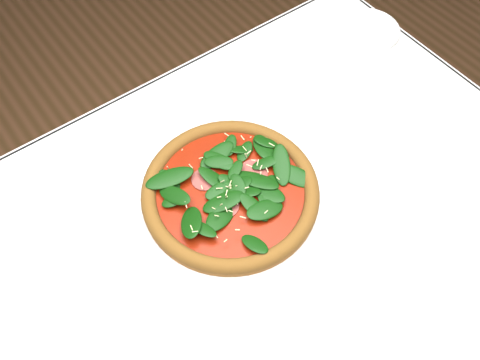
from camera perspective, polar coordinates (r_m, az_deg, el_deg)
dining_table at (r=0.94m, az=-0.83°, el=-10.89°), size 1.21×0.81×0.75m
plate at (r=0.90m, az=-1.02°, el=-1.78°), size 0.34×0.34×0.01m
pizza at (r=0.88m, az=-1.04°, el=-1.11°), size 0.35×0.35×0.04m
saucer_far at (r=1.20m, az=13.54°, el=15.32°), size 0.13×0.13×0.01m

